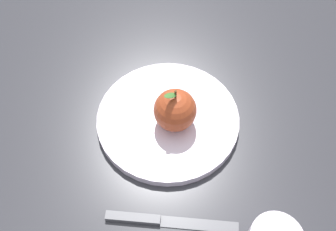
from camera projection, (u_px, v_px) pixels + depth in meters
ground_plane at (162, 143)px, 0.68m from camera, size 2.40×2.40×0.00m
dinner_plate at (168, 119)px, 0.69m from camera, size 0.26×0.26×0.02m
apple at (175, 110)px, 0.65m from camera, size 0.07×0.07×0.09m
knife at (159, 220)px, 0.59m from camera, size 0.17×0.14×0.01m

